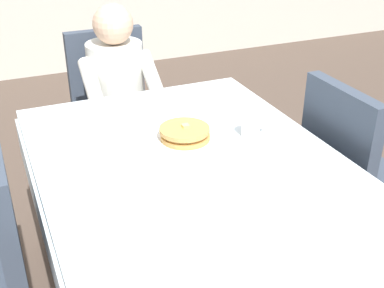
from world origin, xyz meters
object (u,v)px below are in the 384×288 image
Objects in this scene: plate_breakfast at (186,141)px; knife_right_of_plate at (230,135)px; syrup_pitcher at (128,132)px; chair_diner at (112,102)px; dining_table_main at (192,183)px; spoon_near_edge at (230,182)px; diner_person at (118,88)px; cup_coffee at (251,126)px; fork_left_of_plate at (142,153)px; breakfast_stack at (185,133)px; chair_right_side at (351,169)px.

plate_breakfast is 1.40× the size of knife_right_of_plate.
chair_diner is at bearing 79.93° from syrup_pitcher.
spoon_near_edge is at bearing -70.80° from dining_table_main.
diner_person is 14.00× the size of syrup_pitcher.
dining_table_main is 10.16× the size of spoon_near_edge.
knife_right_of_plate is at bearing 104.88° from diner_person.
diner_person is 0.96m from cup_coffee.
chair_diner is at bearing -90.00° from diner_person.
fork_left_of_plate is (-0.15, -0.88, 0.07)m from diner_person.
syrup_pitcher is 0.13m from fork_left_of_plate.
chair_diner is at bearing 92.25° from breakfast_stack.
chair_right_side is 0.54m from cup_coffee.
spoon_near_edge is (0.07, -1.35, 0.21)m from chair_diner.
knife_right_of_plate reaches higher than dining_table_main.
chair_right_side is 11.62× the size of syrup_pitcher.
dining_table_main is 7.57× the size of breakfast_stack.
knife_right_of_plate is (0.23, -1.03, 0.21)m from chair_diner.
cup_coffee reaches higher than knife_right_of_plate.
chair_right_side is (0.77, -1.01, -0.14)m from diner_person.
diner_person is at bearing 92.86° from plate_breakfast.
fork_left_of_plate is at bearing 90.87° from knife_right_of_plate.
syrup_pitcher is (-0.20, 0.11, -0.00)m from breakfast_stack.
spoon_near_edge is at bearing -85.96° from plate_breakfast.
diner_person reaches higher than chair_diner.
plate_breakfast is 3.50× the size of syrup_pitcher.
breakfast_stack is (0.04, 0.16, 0.13)m from dining_table_main.
syrup_pitcher is (-0.16, 0.27, 0.13)m from dining_table_main.
fork_left_of_plate is (-0.15, 0.14, 0.09)m from dining_table_main.
fork_left_of_plate is at bearing -173.69° from breakfast_stack.
plate_breakfast is (0.04, -0.86, 0.08)m from diner_person.
spoon_near_edge is at bearing -63.27° from syrup_pitcher.
diner_person is 0.89m from fork_left_of_plate.
diner_person is 0.86m from plate_breakfast.
breakfast_stack is (0.04, -0.86, 0.11)m from diner_person.
knife_right_of_plate is at bearing 30.95° from dining_table_main.
dining_table_main is 1.01m from diner_person.
syrup_pitcher reaches higher than knife_right_of_plate.
syrup_pitcher is at bearing 77.89° from diner_person.
fork_left_of_plate is (-0.92, 0.14, 0.21)m from chair_right_side.
plate_breakfast is (0.04, -1.01, 0.22)m from chair_diner.
breakfast_stack is 1.12× the size of fork_left_of_plate.
syrup_pitcher is at bearing 151.62° from plate_breakfast.
breakfast_stack reaches higher than fork_left_of_plate.
cup_coffee reaches higher than dining_table_main.
chair_right_side is 8.23× the size of cup_coffee.
chair_diner is 1.00× the size of chair_right_side.
spoon_near_edge is at bearing -75.46° from chair_right_side.
fork_left_of_plate is at bearing 176.26° from cup_coffee.
chair_right_side is 4.62× the size of breakfast_stack.
spoon_near_edge is (0.03, -0.34, -0.04)m from breakfast_stack.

